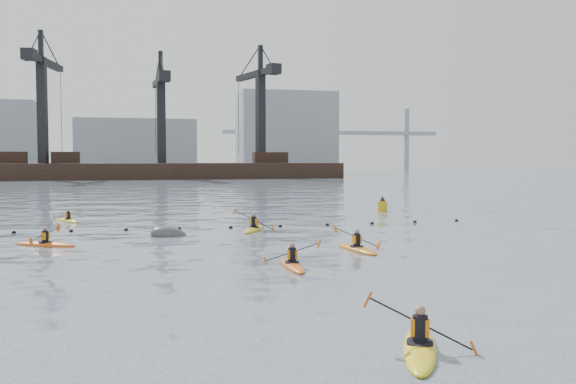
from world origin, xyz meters
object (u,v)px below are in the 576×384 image
kayaker_1 (420,346)px  kayaker_3 (254,229)px  nav_buoy (382,206)px  mooring_buoy (169,236)px  kayaker_2 (45,244)px  kayaker_4 (357,248)px  kayaker_5 (68,220)px  kayaker_0 (292,264)px

kayaker_1 → kayaker_3: (0.47, 22.29, 0.00)m
nav_buoy → mooring_buoy: bearing=-146.9°
kayaker_1 → kayaker_2: size_ratio=1.11×
kayaker_3 → mooring_buoy: size_ratio=1.75×
kayaker_3 → kayaker_4: kayaker_3 is taller
kayaker_4 → nav_buoy: bearing=-123.7°
nav_buoy → kayaker_2: bearing=-149.5°
kayaker_5 → nav_buoy: size_ratio=1.98×
kayaker_4 → mooring_buoy: bearing=-50.3°
kayaker_5 → mooring_buoy: 10.92m
kayaker_5 → mooring_buoy: (6.09, -9.06, -0.09)m
kayaker_1 → kayaker_4: size_ratio=1.00×
kayaker_1 → kayaker_3: kayaker_3 is taller
kayaker_0 → kayaker_3: kayaker_3 is taller
kayaker_1 → kayaker_2: kayaker_1 is taller
kayaker_3 → kayaker_5: kayaker_3 is taller
kayaker_1 → kayaker_5: (-10.46, 30.11, -0.02)m
kayaker_3 → kayaker_0: bearing=-67.9°
kayaker_4 → nav_buoy: 20.14m
nav_buoy → kayaker_4: bearing=-115.7°
mooring_buoy → kayaker_5: bearing=123.9°
kayaker_2 → kayaker_1: bearing=-123.2°
kayaker_0 → kayaker_2: size_ratio=1.06×
kayaker_0 → nav_buoy: size_ratio=2.39×
kayaker_0 → kayaker_2: bearing=142.7°
kayaker_4 → kayaker_2: bearing=-27.3°
kayaker_1 → kayaker_3: 22.30m
kayaker_5 → nav_buoy: (22.79, 1.84, 0.34)m
kayaker_5 → mooring_buoy: size_ratio=1.37×
kayaker_3 → mooring_buoy: bearing=-140.1°
kayaker_4 → kayaker_3: bearing=-77.7°
kayaker_4 → mooring_buoy: kayaker_4 is taller
kayaker_0 → kayaker_5: kayaker_0 is taller
kayaker_5 → mooring_buoy: bearing=-84.4°
kayaker_1 → kayaker_2: (-10.25, 18.66, -0.01)m
kayaker_0 → mooring_buoy: (-4.15, 10.55, -0.10)m
kayaker_5 → nav_buoy: 22.87m
kayaker_3 → kayaker_4: bearing=-44.3°
kayaker_0 → kayaker_3: size_ratio=0.94×
kayaker_1 → mooring_buoy: (-4.37, 21.04, -0.11)m
kayaker_5 → mooring_buoy: kayaker_5 is taller
kayaker_0 → mooring_buoy: kayaker_0 is taller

